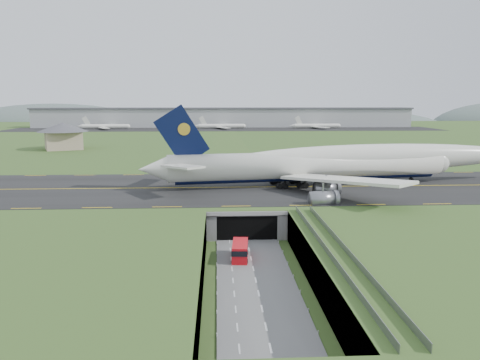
{
  "coord_description": "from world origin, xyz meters",
  "views": [
    {
      "loc": [
        -5.77,
        -80.98,
        27.5
      ],
      "look_at": [
        -0.81,
        20.0,
        10.2
      ],
      "focal_mm": 35.0,
      "sensor_mm": 36.0,
      "label": 1
    }
  ],
  "objects": [
    {
      "name": "taxiway",
      "position": [
        0.0,
        33.0,
        6.09
      ],
      "size": [
        800.0,
        44.0,
        0.18
      ],
      "primitive_type": "cube",
      "color": "black",
      "rests_on": "airfield_deck"
    },
    {
      "name": "distant_hills",
      "position": [
        64.38,
        430.0,
        -4.0
      ],
      "size": [
        700.0,
        91.0,
        60.0
      ],
      "color": "#50605C",
      "rests_on": "ground"
    },
    {
      "name": "service_building",
      "position": [
        -73.52,
        128.73,
        12.99
      ],
      "size": [
        28.32,
        28.32,
        11.8
      ],
      "rotation": [
        0.0,
        0.0,
        0.4
      ],
      "color": "tan",
      "rests_on": "ground"
    },
    {
      "name": "cargo_terminal",
      "position": [
        -0.07,
        299.41,
        13.96
      ],
      "size": [
        320.0,
        67.0,
        15.6
      ],
      "color": "#B2B2B2",
      "rests_on": "ground"
    },
    {
      "name": "trench_road",
      "position": [
        0.0,
        -7.5,
        0.1
      ],
      "size": [
        12.0,
        75.0,
        0.2
      ],
      "primitive_type": "cube",
      "color": "slate",
      "rests_on": "ground"
    },
    {
      "name": "ground",
      "position": [
        0.0,
        0.0,
        0.0
      ],
      "size": [
        900.0,
        900.0,
        0.0
      ],
      "primitive_type": "plane",
      "color": "#335823",
      "rests_on": "ground"
    },
    {
      "name": "airfield_deck",
      "position": [
        0.0,
        0.0,
        3.0
      ],
      "size": [
        800.0,
        800.0,
        6.0
      ],
      "primitive_type": "cube",
      "color": "gray",
      "rests_on": "ground"
    },
    {
      "name": "jumbo_jet",
      "position": [
        24.58,
        35.55,
        11.71
      ],
      "size": [
        101.11,
        63.39,
        21.17
      ],
      "rotation": [
        0.0,
        0.0,
        0.14
      ],
      "color": "silver",
      "rests_on": "ground"
    },
    {
      "name": "shuttle_tram",
      "position": [
        -1.92,
        -2.84,
        1.61
      ],
      "size": [
        3.25,
        7.34,
        2.93
      ],
      "rotation": [
        0.0,
        0.0,
        -0.08
      ],
      "color": "red",
      "rests_on": "ground"
    },
    {
      "name": "guideway",
      "position": [
        11.0,
        -19.11,
        5.32
      ],
      "size": [
        3.0,
        53.0,
        7.05
      ],
      "color": "#A8A8A3",
      "rests_on": "ground"
    },
    {
      "name": "tunnel_portal",
      "position": [
        0.0,
        16.71,
        3.33
      ],
      "size": [
        17.0,
        22.3,
        6.0
      ],
      "color": "gray",
      "rests_on": "ground"
    }
  ]
}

